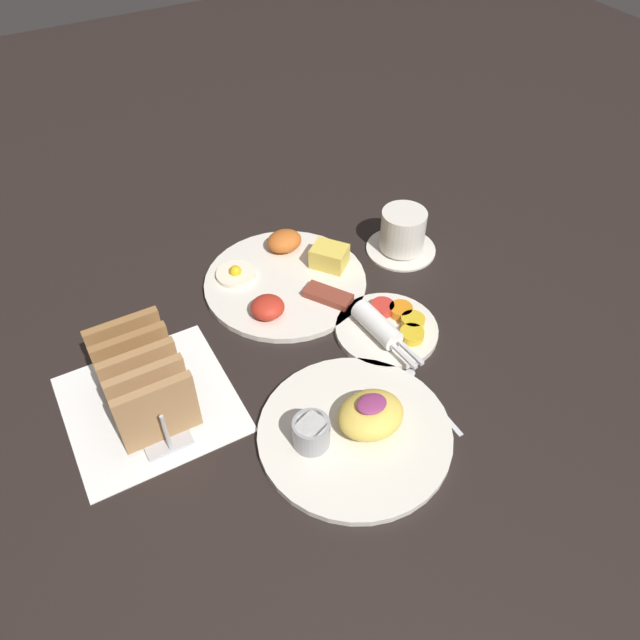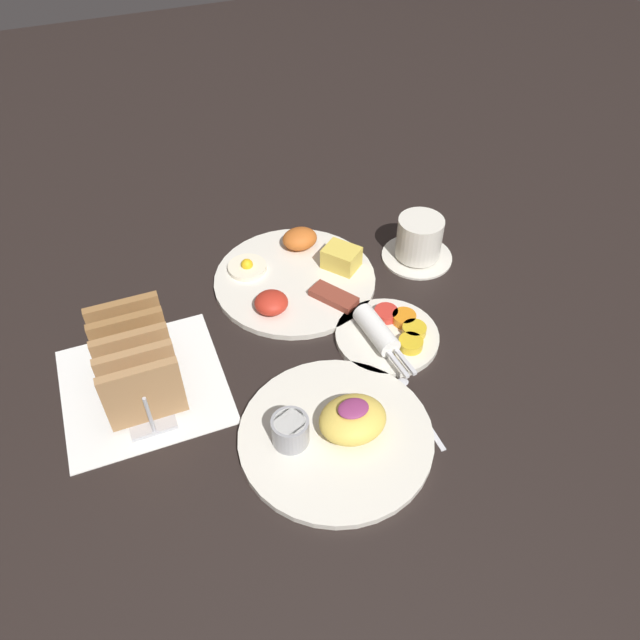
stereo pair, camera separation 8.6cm
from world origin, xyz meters
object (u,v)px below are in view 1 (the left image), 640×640
at_px(coffee_cup, 403,233).
at_px(plate_breakfast, 287,278).
at_px(plate_foreground, 355,428).
at_px(plate_condiments, 388,328).
at_px(toast_rack, 143,380).

bearing_deg(coffee_cup, plate_breakfast, 174.93).
bearing_deg(plate_foreground, coffee_cup, 47.05).
height_order(plate_breakfast, plate_condiments, plate_breakfast).
relative_size(plate_breakfast, plate_condiments, 1.53).
distance_m(plate_breakfast, plate_condiments, 0.19).
xyz_separation_m(plate_foreground, coffee_cup, (0.27, 0.29, 0.02)).
bearing_deg(plate_foreground, plate_condiments, 43.55).
xyz_separation_m(toast_rack, coffee_cup, (0.49, 0.11, -0.02)).
relative_size(plate_breakfast, toast_rack, 1.46).
relative_size(plate_condiments, plate_foreground, 0.68).
bearing_deg(coffee_cup, toast_rack, -166.92).
height_order(plate_foreground, toast_rack, toast_rack).
bearing_deg(plate_condiments, coffee_cup, 50.34).
bearing_deg(toast_rack, plate_breakfast, 25.60).
bearing_deg(plate_condiments, plate_breakfast, 114.80).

